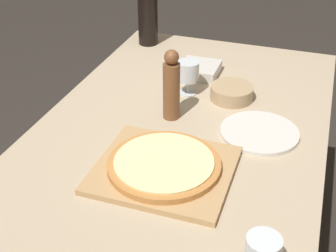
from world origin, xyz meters
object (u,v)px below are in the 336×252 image
object	(u,v)px
wine_glass	(188,72)
pizza	(164,164)
pepper_mill	(171,86)
wine_bottle	(148,10)
small_bowl	(232,93)

from	to	relation	value
wine_glass	pizza	bearing A→B (deg)	-81.23
pizza	wine_glass	size ratio (longest dim) A/B	2.54
wine_glass	pepper_mill	bearing A→B (deg)	-91.26
pizza	wine_bottle	bearing A→B (deg)	113.54
wine_bottle	pizza	bearing A→B (deg)	-66.46
wine_glass	small_bowl	world-z (taller)	wine_glass
pizza	pepper_mill	bearing A→B (deg)	104.66
small_bowl	wine_bottle	bearing A→B (deg)	140.17
pizza	small_bowl	size ratio (longest dim) A/B	2.10
pepper_mill	wine_glass	bearing A→B (deg)	88.74
pizza	wine_bottle	xyz separation A→B (m)	(-0.39, 0.89, 0.13)
wine_bottle	small_bowl	size ratio (longest dim) A/B	2.49
wine_glass	small_bowl	xyz separation A→B (m)	(0.16, 0.01, -0.06)
wine_bottle	wine_glass	distance (m)	0.52
pepper_mill	wine_bottle	bearing A→B (deg)	117.64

